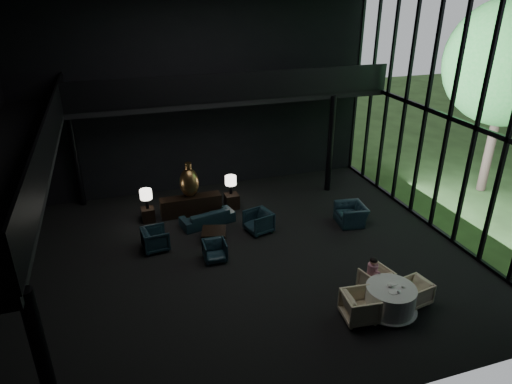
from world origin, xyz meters
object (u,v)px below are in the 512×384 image
object	(u,v)px
table_lamp_right	(231,181)
window_armchair	(351,211)
lounge_armchair_south	(215,251)
console	(191,205)
side_table_left	(148,215)
lounge_armchair_west	(155,237)
side_table_right	(232,201)
dining_table	(390,301)
lounge_armchair_east	(258,219)
dining_chair_east	(415,291)
child	(373,268)
bronze_urn	(189,182)
coffee_table	(214,235)
sofa	(207,215)
table_lamp_left	(146,195)
dining_chair_west	(360,304)
dining_chair_north	(376,279)

from	to	relation	value
table_lamp_right	window_armchair	xyz separation A→B (m)	(3.78, -2.64, -0.58)
window_armchair	lounge_armchair_south	bearing A→B (deg)	-74.16
lounge_armchair_south	window_armchair	size ratio (longest dim) A/B	0.60
console	side_table_left	size ratio (longest dim) A/B	4.44
window_armchair	lounge_armchair_west	bearing A→B (deg)	-86.43
side_table_right	dining_table	world-z (taller)	dining_table
dining_table	table_lamp_right	bearing A→B (deg)	108.01
side_table_left	lounge_armchair_west	size ratio (longest dim) A/B	0.57
lounge_armchair_east	dining_chair_east	distance (m)	5.76
lounge_armchair_west	child	distance (m)	6.91
table_lamp_right	lounge_armchair_south	xyz separation A→B (m)	(-1.47, -3.49, -0.74)
window_armchair	dining_chair_east	distance (m)	4.61
bronze_urn	coffee_table	xyz separation A→B (m)	(0.39, -2.16, -1.11)
lounge_armchair_south	coffee_table	size ratio (longest dim) A/B	0.85
console	lounge_armchair_south	distance (m)	3.35
sofa	lounge_armchair_east	world-z (taller)	lounge_armchair_east
lounge_armchair_south	child	distance (m)	4.83
console	window_armchair	bearing A→B (deg)	-24.90
lounge_armchair_west	lounge_armchair_south	xyz separation A→B (m)	(1.70, -1.22, -0.11)
side_table_right	coffee_table	size ratio (longest dim) A/B	0.71
coffee_table	dining_chair_east	world-z (taller)	dining_chair_east
bronze_urn	table_lamp_left	size ratio (longest dim) A/B	1.83
coffee_table	dining_chair_west	distance (m)	5.77
dining_chair_north	window_armchair	bearing A→B (deg)	-121.84
window_armchair	console	bearing A→B (deg)	-108.29
lounge_armchair_south	table_lamp_right	bearing A→B (deg)	68.89
window_armchair	coffee_table	world-z (taller)	window_armchair
console	child	world-z (taller)	child
console	lounge_armchair_east	world-z (taller)	lounge_armchair_east
child	lounge_armchair_west	bearing A→B (deg)	-36.43
bronze_urn	window_armchair	distance (m)	6.01
lounge_armchair_west	lounge_armchair_south	bearing A→B (deg)	-131.30
sofa	dining_table	size ratio (longest dim) A/B	1.21
side_table_left	lounge_armchair_west	world-z (taller)	lounge_armchair_west
lounge_armchair_east	dining_table	size ratio (longest dim) A/B	0.64
side_table_left	coffee_table	bearing A→B (deg)	-45.98
window_armchair	side_table_right	bearing A→B (deg)	-117.36
side_table_right	dining_table	size ratio (longest dim) A/B	0.38
coffee_table	lounge_armchair_south	bearing A→B (deg)	-101.56
lounge_armchair_west	bronze_urn	bearing A→B (deg)	-41.13
dining_chair_east	lounge_armchair_south	bearing A→B (deg)	-138.88
child	side_table_left	bearing A→B (deg)	-47.87
sofa	dining_chair_east	world-z (taller)	dining_chair_east
table_lamp_right	window_armchair	bearing A→B (deg)	-34.88
side_table_right	table_lamp_left	bearing A→B (deg)	-178.75
sofa	child	size ratio (longest dim) A/B	2.84
console	bronze_urn	bearing A→B (deg)	90.00
lounge_armchair_south	coffee_table	xyz separation A→B (m)	(0.25, 1.25, -0.16)
side_table_left	lounge_armchair_east	bearing A→B (deg)	-29.11
side_table_right	dining_chair_north	size ratio (longest dim) A/B	0.71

